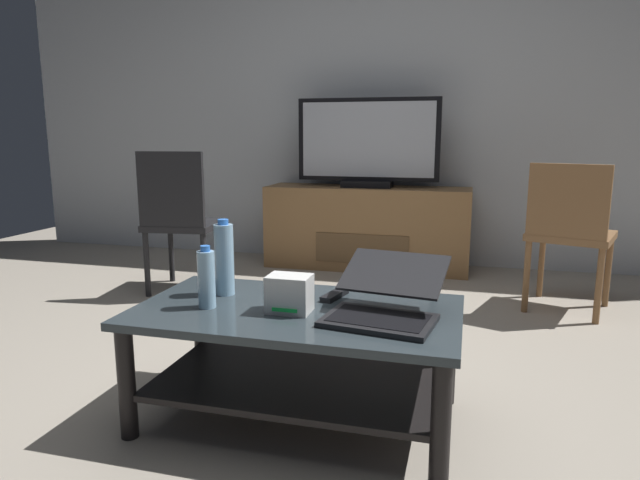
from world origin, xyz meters
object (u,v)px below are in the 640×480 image
Objects in this scene: dining_chair at (569,229)px; side_chair at (179,216)px; coffee_table at (297,343)px; water_bottle_far at (206,279)px; laptop at (385,300)px; router_box at (289,294)px; cell_phone at (300,292)px; tv_remote at (335,295)px; water_bottle_near at (224,259)px; television at (368,145)px; media_cabinet at (367,228)px.

dining_chair is 0.94× the size of side_chair.
water_bottle_far reaches higher than coffee_table.
laptop is at bearing -116.95° from dining_chair.
laptop is at bearing 5.34° from water_bottle_far.
cell_phone is at bearing 97.99° from router_box.
coffee_table is 7.10× the size of tv_remote.
water_bottle_near is at bearing -134.16° from dining_chair.
side_chair is 3.18× the size of water_bottle_near.
tv_remote is at bearing -82.70° from television.
cell_phone is 0.88× the size of tv_remote.
television is (0.00, -0.02, 0.63)m from media_cabinet.
laptop reaches higher than tv_remote.
side_chair is 2.04× the size of laptop.
water_bottle_far is (-0.12, -2.45, -0.42)m from television.
side_chair is at bearing 130.39° from router_box.
television is 1.23× the size of dining_chair.
television is at bearing 101.80° from laptop.
water_bottle_far is at bearing -137.12° from tv_remote.
television reaches higher than side_chair.
water_bottle_far is (-0.62, -0.06, 0.05)m from laptop.
television reaches higher than tv_remote.
laptop is (0.50, -2.39, -0.47)m from television.
laptop is at bearing 5.20° from router_box.
media_cabinet is 0.63m from television.
media_cabinet is 1.45× the size of television.
media_cabinet is 6.96× the size of water_bottle_far.
router_box is at bearing 5.50° from water_bottle_far.
cell_phone is (0.27, 0.08, -0.13)m from water_bottle_near.
water_bottle_near is (-0.13, -2.30, 0.25)m from media_cabinet.
media_cabinet reaches higher than router_box.
coffee_table is at bearing 75.58° from router_box.
tv_remote is (0.28, -2.22, -0.52)m from television.
coffee_table is at bearing -85.58° from media_cabinet.
side_chair reaches higher than water_bottle_near.
television is 1.16× the size of side_chair.
cell_phone is (1.17, -1.20, -0.09)m from side_chair.
coffee_table is 1.31× the size of dining_chair.
television is at bearing 86.68° from water_bottle_near.
tv_remote is (0.41, 0.23, -0.09)m from water_bottle_far.
dining_chair reaches higher than tv_remote.
router_box is (1.21, -1.42, -0.03)m from side_chair.
television reaches higher than dining_chair.
water_bottle_near is at bearing -93.29° from media_cabinet.
side_chair is 1.68m from cell_phone.
coffee_table is at bearing -125.46° from dining_chair.
dining_chair is 1.99m from router_box.
television is at bearing 94.46° from coffee_table.
dining_chair is 3.90× the size of water_bottle_far.
dining_chair is at bearing -31.02° from television.
laptop is 2.03× the size of water_bottle_far.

